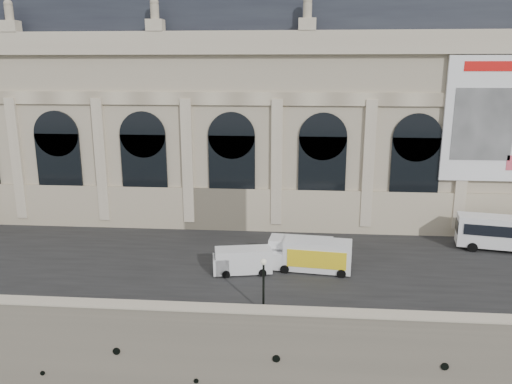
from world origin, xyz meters
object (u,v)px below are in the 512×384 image
Objects in this scene: van_b at (240,261)px; van_c at (297,252)px; box_truck at (313,256)px; lamp_right at (264,287)px.

van_c is (5.17, 2.24, 0.19)m from van_b.
box_truck reaches higher than van_c.
van_b is at bearing -156.60° from van_c.
van_c reaches higher than van_b.
van_b is 1.26× the size of lamp_right.
van_b is at bearing -170.37° from box_truck.
lamp_right reaches higher than van_b.
van_b is at bearing 109.63° from lamp_right.
lamp_right is (2.67, -7.49, 1.00)m from van_b.
lamp_right reaches higher than van_c.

